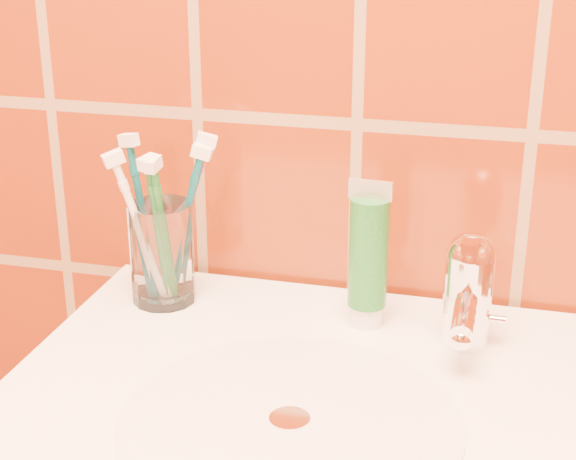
# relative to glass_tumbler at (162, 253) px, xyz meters

# --- Properties ---
(glass_tumbler) EXTENTS (0.08, 0.08, 0.11)m
(glass_tumbler) POSITION_rel_glass_tumbler_xyz_m (0.00, 0.00, 0.00)
(glass_tumbler) COLOR white
(glass_tumbler) RESTS_ON pedestal_sink
(toothpaste_tube) EXTENTS (0.04, 0.04, 0.16)m
(toothpaste_tube) POSITION_rel_glass_tumbler_xyz_m (0.23, -0.00, 0.02)
(toothpaste_tube) COLOR white
(toothpaste_tube) RESTS_ON pedestal_sink
(faucet) EXTENTS (0.05, 0.11, 0.12)m
(faucet) POSITION_rel_glass_tumbler_xyz_m (0.33, -0.02, 0.01)
(faucet) COLOR white
(faucet) RESTS_ON pedestal_sink
(toothbrush_0) EXTENTS (0.03, 0.08, 0.19)m
(toothbrush_0) POSITION_rel_glass_tumbler_xyz_m (0.01, -0.01, 0.03)
(toothbrush_0) COLOR #1C6B28
(toothbrush_0) RESTS_ON glass_tumbler
(toothbrush_1) EXTENTS (0.09, 0.08, 0.19)m
(toothbrush_1) POSITION_rel_glass_tumbler_xyz_m (0.02, 0.01, 0.03)
(toothbrush_1) COLOR #0B5461
(toothbrush_1) RESTS_ON glass_tumbler
(toothbrush_2) EXTENTS (0.08, 0.07, 0.20)m
(toothbrush_2) POSITION_rel_glass_tumbler_xyz_m (-0.02, -0.00, 0.04)
(toothbrush_2) COLOR #0C586A
(toothbrush_2) RESTS_ON glass_tumbler
(toothbrush_3) EXTENTS (0.12, 0.11, 0.20)m
(toothbrush_3) POSITION_rel_glass_tumbler_xyz_m (-0.01, -0.02, 0.03)
(toothbrush_3) COLOR white
(toothbrush_3) RESTS_ON glass_tumbler
(toothbrush_4) EXTENTS (0.12, 0.10, 0.20)m
(toothbrush_4) POSITION_rel_glass_tumbler_xyz_m (0.02, 0.02, 0.04)
(toothbrush_4) COLOR #804491
(toothbrush_4) RESTS_ON glass_tumbler
(toothbrush_5) EXTENTS (0.06, 0.08, 0.19)m
(toothbrush_5) POSITION_rel_glass_tumbler_xyz_m (0.00, -0.01, 0.03)
(toothbrush_5) COLOR #1F7635
(toothbrush_5) RESTS_ON glass_tumbler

